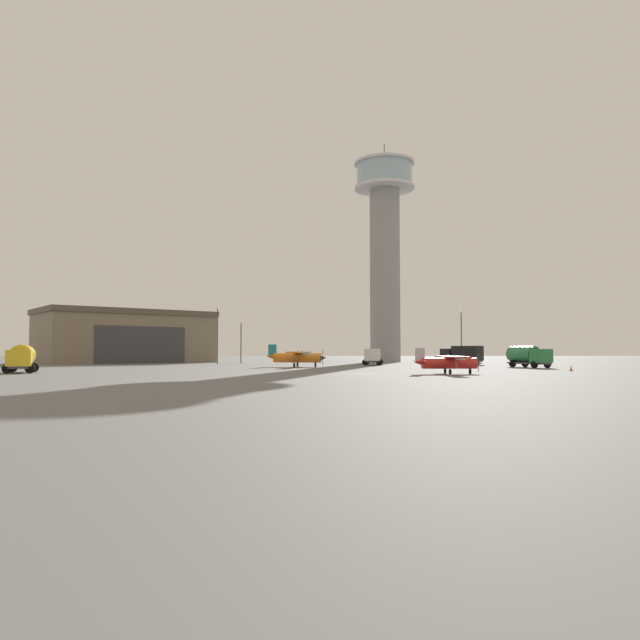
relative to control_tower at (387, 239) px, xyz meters
The scene contains 13 objects.
ground_plane 66.40m from the control_tower, 98.50° to the right, with size 400.00×400.00×0.00m, color #60605E.
control_tower is the anchor object (origin of this frame).
hangar 55.13m from the control_tower, behind, with size 35.20×32.85×9.94m.
airplane_red 65.94m from the control_tower, 90.55° to the right, with size 6.89×8.76×2.59m.
airplane_orange 46.95m from the control_tower, 114.23° to the right, with size 8.52×10.88×3.20m.
truck_fuel_tanker_green 48.46m from the control_tower, 69.18° to the right, with size 4.46×7.34×2.94m.
truck_box_black 34.34m from the control_tower, 66.09° to the right, with size 6.52×6.59×3.09m.
truck_fuel_tanker_yellow 76.99m from the control_tower, 127.52° to the right, with size 4.30×6.19×2.94m.
truck_flatbed_white 36.25m from the control_tower, 100.62° to the right, with size 3.70×6.05×2.62m.
light_post_west 36.73m from the control_tower, 156.24° to the right, with size 0.44×0.44×7.61m.
light_post_east 27.49m from the control_tower, 51.53° to the right, with size 0.44×0.44×9.35m.
light_post_north 40.37m from the control_tower, 152.58° to the right, with size 0.44×0.44×9.94m.
traffic_cone_near_left 60.27m from the control_tower, 73.83° to the right, with size 0.36×0.36×0.70m.
Camera 1 is at (-4.26, -59.01, 2.33)m, focal length 32.99 mm.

